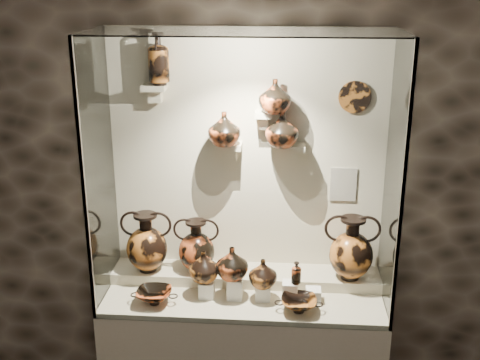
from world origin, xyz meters
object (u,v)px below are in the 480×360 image
kylix_right (299,303)px  ovoid_vase_a (224,129)px  amphora_mid (196,246)px  jug_c (263,273)px  lekythos_small (296,271)px  ovoid_vase_b (275,96)px  jug_b (232,263)px  jug_a (204,266)px  kylix_left (154,295)px  lekythos_tall (159,56)px  amphora_right (351,248)px  ovoid_vase_c (282,129)px  amphora_left (147,242)px

kylix_right → ovoid_vase_a: 1.11m
amphora_mid → jug_c: size_ratio=1.94×
lekythos_small → ovoid_vase_b: bearing=106.1°
jug_b → lekythos_small: bearing=-26.5°
jug_c → lekythos_small: (0.20, -0.00, 0.02)m
jug_a → kylix_right: (0.57, -0.14, -0.14)m
lekythos_small → kylix_left: lekythos_small is taller
lekythos_tall → ovoid_vase_a: (0.38, -0.03, -0.42)m
amphora_right → kylix_left: amphora_right is taller
amphora_mid → ovoid_vase_a: size_ratio=1.69×
lekythos_tall → ovoid_vase_a: lekythos_tall is taller
jug_c → ovoid_vase_b: ovoid_vase_b is taller
ovoid_vase_c → jug_c: bearing=-87.5°
amphora_mid → jug_b: amphora_mid is taller
jug_c → amphora_left: bearing=146.9°
amphora_mid → jug_c: (0.43, -0.21, -0.06)m
amphora_mid → lekythos_small: amphora_mid is taller
jug_a → jug_c: 0.36m
kylix_right → ovoid_vase_b: size_ratio=1.35×
jug_a → jug_b: (0.17, -0.01, 0.03)m
lekythos_tall → ovoid_vase_c: lekythos_tall is taller
amphora_left → ovoid_vase_c: ovoid_vase_c is taller
jug_a → lekythos_small: 0.55m
jug_c → ovoid_vase_c: 0.86m
amphora_left → kylix_right: bearing=-35.4°
amphora_left → jug_a: bearing=-41.2°
jug_a → lekythos_small: jug_a is taller
kylix_right → lekythos_small: bearing=123.0°
ovoid_vase_c → kylix_right: bearing=-49.1°
lekythos_small → amphora_left: bearing=154.0°
amphora_left → ovoid_vase_b: bearing=-12.8°
kylix_left → ovoid_vase_b: size_ratio=1.36×
amphora_left → jug_c: (0.74, -0.20, -0.09)m
amphora_left → kylix_left: size_ratio=1.44×
amphora_left → amphora_mid: size_ratio=1.13×
jug_b → amphora_left: bearing=137.7°
jug_b → jug_c: bearing=-27.9°
amphora_left → amphora_mid: 0.31m
jug_a → kylix_right: size_ratio=0.72×
amphora_left → ovoid_vase_b: 1.21m
kylix_right → amphora_right: bearing=67.9°
jug_a → jug_b: jug_b is taller
amphora_left → lekythos_tall: bearing=22.0°
jug_a → lekythos_tall: size_ratio=0.58×
kylix_right → lekythos_tall: lekythos_tall is taller
amphora_mid → lekythos_tall: size_ratio=1.03×
jug_a → kylix_left: jug_a is taller
amphora_mid → ovoid_vase_b: bearing=28.4°
lekythos_small → ovoid_vase_b: ovoid_vase_b is taller
amphora_left → jug_a: (0.38, -0.17, -0.07)m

